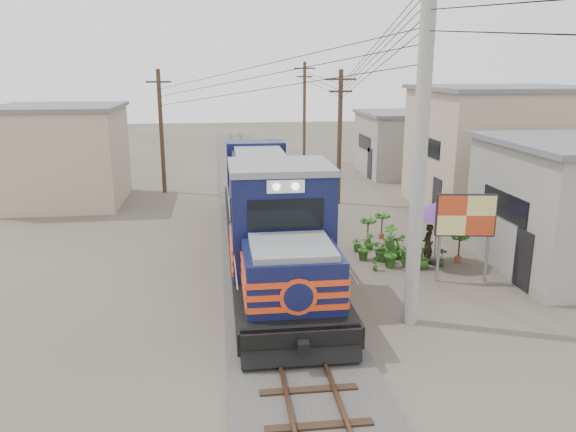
{
  "coord_description": "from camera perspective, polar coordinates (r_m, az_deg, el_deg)",
  "views": [
    {
      "loc": [
        -1.83,
        -14.79,
        7.13
      ],
      "look_at": [
        0.47,
        3.52,
        2.2
      ],
      "focal_mm": 35.0,
      "sensor_mm": 36.0,
      "label": 1
    }
  ],
  "objects": [
    {
      "name": "ground",
      "position": [
        16.52,
        -0.09,
        -10.61
      ],
      "size": [
        120.0,
        120.0,
        0.0
      ],
      "primitive_type": "plane",
      "color": "#473F35",
      "rests_on": "ground"
    },
    {
      "name": "ballast",
      "position": [
        25.84,
        -2.82,
        -0.9
      ],
      "size": [
        3.6,
        70.0,
        0.16
      ],
      "primitive_type": "cube",
      "color": "#595651",
      "rests_on": "ground"
    },
    {
      "name": "track",
      "position": [
        25.79,
        -2.83,
        -0.52
      ],
      "size": [
        1.15,
        70.0,
        0.12
      ],
      "color": "#51331E",
      "rests_on": "ground"
    },
    {
      "name": "locomotive",
      "position": [
        21.11,
        -1.95,
        0.36
      ],
      "size": [
        3.11,
        16.92,
        4.19
      ],
      "color": "black",
      "rests_on": "ground"
    },
    {
      "name": "utility_pole_main",
      "position": [
        15.4,
        13.27,
        6.61
      ],
      "size": [
        0.4,
        0.4,
        10.0
      ],
      "color": "#9E9B93",
      "rests_on": "ground"
    },
    {
      "name": "wooden_pole_mid",
      "position": [
        29.68,
        5.26,
        8.21
      ],
      "size": [
        1.6,
        0.24,
        7.0
      ],
      "color": "#4C3826",
      "rests_on": "ground"
    },
    {
      "name": "wooden_pole_far",
      "position": [
        43.42,
        1.68,
        10.72
      ],
      "size": [
        1.6,
        0.24,
        7.5
      ],
      "color": "#4C3826",
      "rests_on": "ground"
    },
    {
      "name": "wooden_pole_left",
      "position": [
        33.12,
        -12.75,
        8.6
      ],
      "size": [
        1.6,
        0.24,
        7.0
      ],
      "color": "#4C3826",
      "rests_on": "ground"
    },
    {
      "name": "power_lines",
      "position": [
        23.35,
        -3.13,
        16.0
      ],
      "size": [
        9.65,
        19.0,
        3.3
      ],
      "color": "black",
      "rests_on": "ground"
    },
    {
      "name": "shophouse_mid",
      "position": [
        30.65,
        20.93,
        6.43
      ],
      "size": [
        8.4,
        7.35,
        6.2
      ],
      "color": "tan",
      "rests_on": "ground"
    },
    {
      "name": "shophouse_back",
      "position": [
        39.28,
        12.06,
        7.28
      ],
      "size": [
        6.3,
        6.3,
        4.2
      ],
      "color": "gray",
      "rests_on": "ground"
    },
    {
      "name": "shophouse_left",
      "position": [
        32.17,
        -21.91,
        5.8
      ],
      "size": [
        6.3,
        6.3,
        5.2
      ],
      "color": "tan",
      "rests_on": "ground"
    },
    {
      "name": "billboard",
      "position": [
        19.54,
        17.61,
        -0.19
      ],
      "size": [
        1.99,
        0.42,
        3.08
      ],
      "rotation": [
        0.0,
        0.0,
        -0.15
      ],
      "color": "#99999E",
      "rests_on": "ground"
    },
    {
      "name": "market_umbrella",
      "position": [
        21.11,
        14.99,
        0.66
      ],
      "size": [
        2.52,
        2.52,
        2.39
      ],
      "rotation": [
        0.0,
        0.0,
        -0.18
      ],
      "color": "black",
      "rests_on": "ground"
    },
    {
      "name": "vendor",
      "position": [
        21.49,
        14.0,
        -2.76
      ],
      "size": [
        0.65,
        0.64,
        1.51
      ],
      "primitive_type": "imported",
      "rotation": [
        0.0,
        0.0,
        3.9
      ],
      "color": "black",
      "rests_on": "ground"
    },
    {
      "name": "plant_nursery",
      "position": [
        21.46,
        10.92,
        -3.35
      ],
      "size": [
        3.22,
        3.16,
        1.13
      ],
      "color": "#2C611B",
      "rests_on": "ground"
    }
  ]
}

